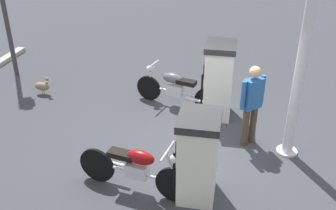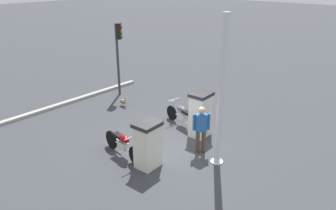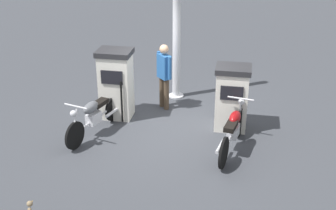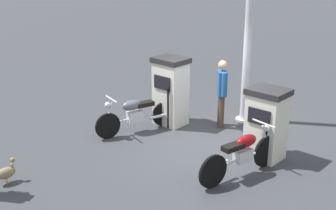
# 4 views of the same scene
# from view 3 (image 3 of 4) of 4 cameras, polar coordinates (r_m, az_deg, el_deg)

# --- Properties ---
(ground_plane) EXTENTS (120.00, 120.00, 0.00)m
(ground_plane) POSITION_cam_3_polar(r_m,az_deg,el_deg) (10.29, 0.17, -2.92)
(ground_plane) COLOR #383A3F
(fuel_pump_near) EXTENTS (0.69, 0.82, 1.67)m
(fuel_pump_near) POSITION_cam_3_polar(r_m,az_deg,el_deg) (10.56, -6.63, 2.72)
(fuel_pump_near) COLOR silver
(fuel_pump_near) RESTS_ON ground
(fuel_pump_far) EXTENTS (0.69, 0.80, 1.49)m
(fuel_pump_far) POSITION_cam_3_polar(r_m,az_deg,el_deg) (10.07, 8.13, 0.95)
(fuel_pump_far) COLOR silver
(fuel_pump_far) RESTS_ON ground
(motorcycle_near_pump) EXTENTS (2.05, 0.75, 0.94)m
(motorcycle_near_pump) POSITION_cam_3_polar(r_m,az_deg,el_deg) (9.95, -9.42, -1.28)
(motorcycle_near_pump) COLOR black
(motorcycle_near_pump) RESTS_ON ground
(motorcycle_far_pump) EXTENTS (2.03, 0.63, 0.96)m
(motorcycle_far_pump) POSITION_cam_3_polar(r_m,az_deg,el_deg) (9.30, 8.29, -3.02)
(motorcycle_far_pump) COLOR black
(motorcycle_far_pump) RESTS_ON ground
(attendant_person) EXTENTS (0.46, 0.47, 1.64)m
(attendant_person) POSITION_cam_3_polar(r_m,az_deg,el_deg) (10.92, -0.50, 4.17)
(attendant_person) COLOR #473828
(attendant_person) RESTS_ON ground
(canopy_support_pole) EXTENTS (0.40, 0.40, 4.61)m
(canopy_support_pole) POSITION_cam_3_polar(r_m,az_deg,el_deg) (11.22, 1.12, 11.61)
(canopy_support_pole) COLOR silver
(canopy_support_pole) RESTS_ON ground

